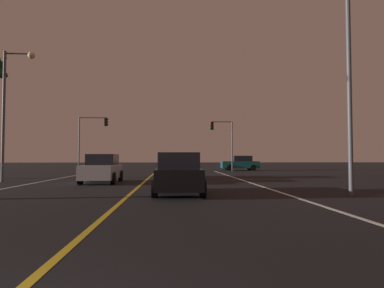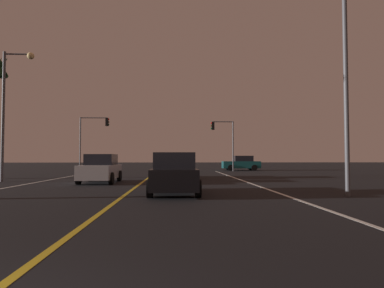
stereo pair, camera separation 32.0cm
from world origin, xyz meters
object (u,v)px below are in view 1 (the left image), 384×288
(car_crossing_side, at_px, (240,163))
(car_ahead_far, at_px, (176,167))
(street_lamp_right_near, at_px, (337,57))
(car_oncoming, at_px, (102,169))
(traffic_light_near_right, at_px, (222,134))
(traffic_light_near_left, at_px, (93,131))
(street_lamp_left_mid, at_px, (11,99))
(car_lead_same_lane, at_px, (178,174))

(car_crossing_side, distance_m, car_ahead_far, 16.21)
(street_lamp_right_near, bearing_deg, car_oncoming, -35.52)
(traffic_light_near_right, height_order, street_lamp_right_near, street_lamp_right_near)
(car_crossing_side, relative_size, street_lamp_right_near, 0.49)
(car_ahead_far, xyz_separation_m, street_lamp_right_near, (6.22, -11.90, 4.65))
(street_lamp_right_near, bearing_deg, car_ahead_far, -62.41)
(car_crossing_side, height_order, traffic_light_near_left, traffic_light_near_left)
(car_crossing_side, height_order, car_oncoming, same)
(car_ahead_far, bearing_deg, street_lamp_right_near, -152.41)
(car_ahead_far, distance_m, street_lamp_left_mid, 11.61)
(street_lamp_right_near, bearing_deg, traffic_light_near_left, -58.24)
(traffic_light_near_left, bearing_deg, car_oncoming, -75.09)
(car_crossing_side, bearing_deg, street_lamp_right_near, 86.85)
(car_lead_same_lane, distance_m, street_lamp_left_mid, 13.39)
(car_ahead_far, distance_m, street_lamp_right_near, 14.21)
(traffic_light_near_left, bearing_deg, car_crossing_side, 5.95)
(car_ahead_far, xyz_separation_m, street_lamp_left_mid, (-10.27, -3.30, 4.30))
(car_lead_same_lane, distance_m, traffic_light_near_right, 24.13)
(traffic_light_near_left, bearing_deg, car_ahead_far, -54.61)
(traffic_light_near_right, relative_size, street_lamp_right_near, 0.63)
(car_ahead_far, height_order, traffic_light_near_left, traffic_light_near_left)
(car_lead_same_lane, bearing_deg, car_crossing_side, -17.03)
(car_ahead_far, bearing_deg, car_oncoming, 134.07)
(car_ahead_far, distance_m, traffic_light_near_right, 13.99)
(traffic_light_near_left, height_order, street_lamp_right_near, street_lamp_right_near)
(traffic_light_near_right, bearing_deg, car_lead_same_lane, 77.33)
(car_oncoming, xyz_separation_m, car_ahead_far, (4.43, 4.29, 0.00))
(car_crossing_side, relative_size, car_ahead_far, 1.00)
(car_crossing_side, bearing_deg, traffic_light_near_right, 35.41)
(car_crossing_side, xyz_separation_m, traffic_light_near_left, (-16.58, -1.73, 3.52))
(car_crossing_side, bearing_deg, car_oncoming, 56.94)
(car_ahead_far, xyz_separation_m, traffic_light_near_right, (5.23, 12.56, 3.24))
(street_lamp_right_near, bearing_deg, car_lead_same_lane, -10.22)
(street_lamp_left_mid, bearing_deg, car_lead_same_lane, -36.08)
(car_ahead_far, height_order, traffic_light_near_right, traffic_light_near_right)
(car_crossing_side, xyz_separation_m, street_lamp_left_mid, (-17.92, -17.59, 4.30))
(car_lead_same_lane, relative_size, traffic_light_near_left, 0.73)
(car_lead_same_lane, height_order, traffic_light_near_left, traffic_light_near_left)
(traffic_light_near_right, bearing_deg, street_lamp_right_near, 92.31)
(car_lead_same_lane, relative_size, car_crossing_side, 1.00)
(car_oncoming, relative_size, street_lamp_left_mid, 0.53)
(car_crossing_side, distance_m, car_oncoming, 22.17)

